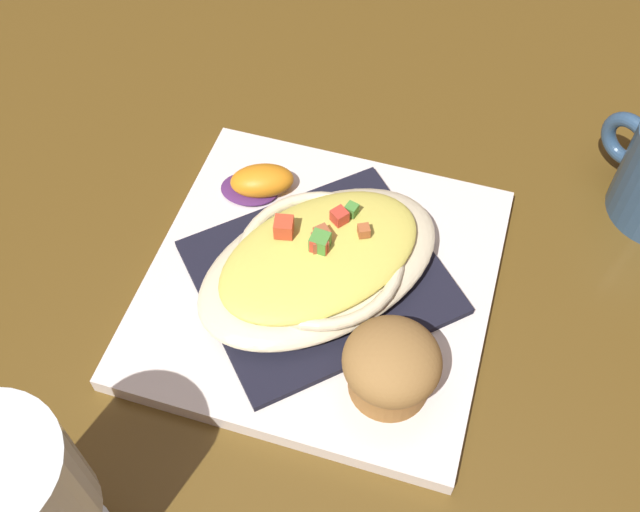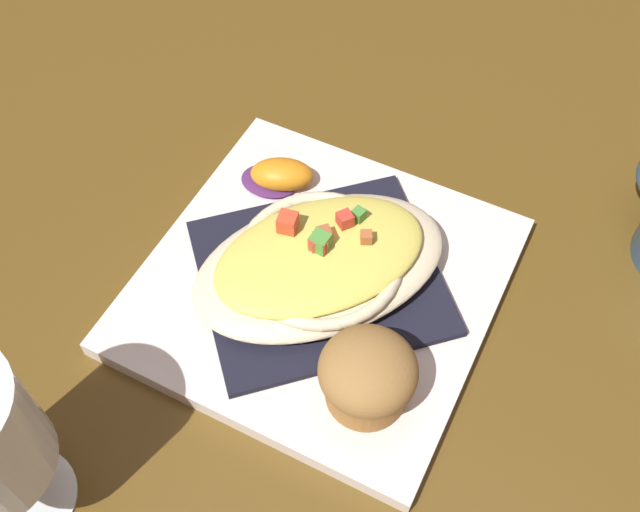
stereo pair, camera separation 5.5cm
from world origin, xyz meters
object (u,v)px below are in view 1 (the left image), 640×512
at_px(orange_garnish, 259,182).
at_px(gratin_dish, 320,261).
at_px(muffin, 391,366).
at_px(square_plate, 320,284).
at_px(stemmed_glass, 11,498).

bearing_deg(orange_garnish, gratin_dish, 128.95).
bearing_deg(muffin, gratin_dish, -52.33).
bearing_deg(muffin, square_plate, -52.32).
bearing_deg(gratin_dish, orange_garnish, -51.05).
height_order(square_plate, muffin, muffin).
distance_m(square_plate, muffin, 0.11).
bearing_deg(orange_garnish, square_plate, 128.93).
relative_size(muffin, orange_garnish, 1.04).
bearing_deg(square_plate, stemmed_glass, 59.68).
bearing_deg(gratin_dish, stemmed_glass, 59.70).
height_order(gratin_dish, orange_garnish, gratin_dish).
xyz_separation_m(gratin_dish, orange_garnish, (0.06, -0.08, -0.01)).
height_order(orange_garnish, stemmed_glass, stemmed_glass).
bearing_deg(gratin_dish, square_plate, 113.13).
relative_size(orange_garnish, stemmed_glass, 0.43).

